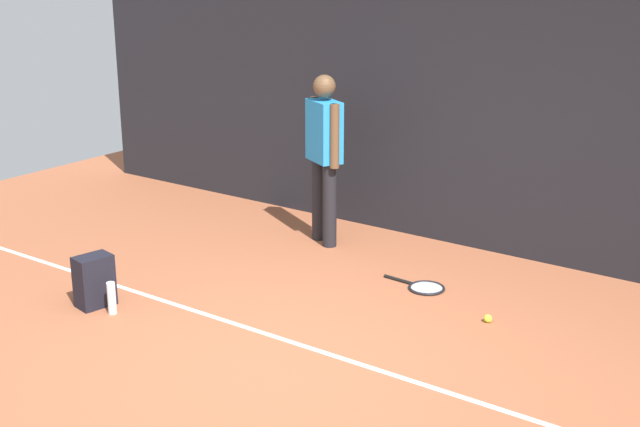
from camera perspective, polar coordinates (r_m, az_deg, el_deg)
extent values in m
plane|color=#9E5638|center=(6.38, -2.11, -9.49)|extent=(12.00, 12.00, 0.00)
cube|color=black|center=(8.39, 10.44, 7.24)|extent=(10.00, 0.10, 2.89)
cube|color=white|center=(6.52, -1.01, -8.82)|extent=(9.00, 0.05, 0.00)
cylinder|color=black|center=(8.68, -0.08, 0.96)|extent=(0.14, 0.14, 0.85)
cylinder|color=black|center=(8.47, 0.64, 0.55)|extent=(0.14, 0.14, 0.85)
cube|color=#268CD8|center=(8.39, 0.28, 5.50)|extent=(0.46, 0.38, 0.60)
sphere|color=brown|center=(8.31, 0.29, 8.47)|extent=(0.22, 0.22, 0.22)
cylinder|color=brown|center=(8.59, -0.38, 5.71)|extent=(0.09, 0.09, 0.62)
cylinder|color=brown|center=(8.21, 0.98, 5.15)|extent=(0.09, 0.09, 0.62)
cylinder|color=black|center=(7.75, 5.23, -4.41)|extent=(0.30, 0.05, 0.03)
torus|color=black|center=(7.60, 7.10, -4.94)|extent=(0.35, 0.35, 0.02)
cylinder|color=#B2B2B2|center=(7.60, 7.10, -4.94)|extent=(0.29, 0.29, 0.00)
cube|color=black|center=(7.38, -14.78, -4.36)|extent=(0.25, 0.33, 0.44)
cube|color=black|center=(7.52, -15.25, -4.63)|extent=(0.12, 0.23, 0.20)
sphere|color=#CCE033|center=(7.03, 11.10, -6.87)|extent=(0.07, 0.07, 0.07)
cylinder|color=white|center=(7.22, -13.69, -5.48)|extent=(0.07, 0.07, 0.27)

